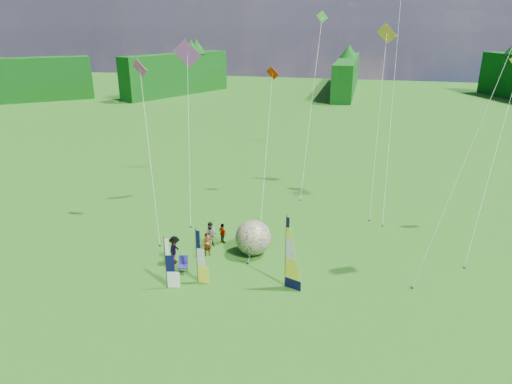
% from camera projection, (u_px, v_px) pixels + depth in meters
% --- Properties ---
extents(ground, '(220.00, 220.00, 0.00)m').
position_uv_depth(ground, '(257.00, 313.00, 24.84)').
color(ground, '#346D1D').
rests_on(ground, ground).
extents(treeline_ring, '(210.00, 210.00, 8.00)m').
position_uv_depth(treeline_ring, '(257.00, 247.00, 23.44)').
color(treeline_ring, '#0B4212').
rests_on(treeline_ring, ground).
extents(feather_banner_main, '(1.20, 0.51, 4.54)m').
position_uv_depth(feather_banner_main, '(286.00, 252.00, 26.55)').
color(feather_banner_main, black).
rests_on(feather_banner_main, ground).
extents(side_banner_left, '(0.97, 0.22, 3.47)m').
position_uv_depth(side_banner_left, '(197.00, 257.00, 27.21)').
color(side_banner_left, '#F8F92A').
rests_on(side_banner_left, ground).
extents(side_banner_far, '(0.97, 0.30, 3.26)m').
position_uv_depth(side_banner_far, '(166.00, 264.00, 26.63)').
color(side_banner_far, white).
rests_on(side_banner_far, ground).
extents(bol_inflatable, '(2.49, 2.49, 2.42)m').
position_uv_depth(bol_inflatable, '(253.00, 238.00, 30.77)').
color(bol_inflatable, '#000790').
rests_on(bol_inflatable, ground).
extents(spectator_a, '(0.71, 0.70, 1.65)m').
position_uv_depth(spectator_a, '(207.00, 245.00, 30.64)').
color(spectator_a, '#66594C').
rests_on(spectator_a, ground).
extents(spectator_b, '(0.94, 0.55, 1.82)m').
position_uv_depth(spectator_b, '(211.00, 234.00, 31.91)').
color(spectator_b, '#66594C').
rests_on(spectator_b, ground).
extents(spectator_c, '(0.56, 1.26, 1.89)m').
position_uv_depth(spectator_c, '(175.00, 250.00, 29.67)').
color(spectator_c, '#66594C').
rests_on(spectator_c, ground).
extents(spectator_d, '(0.91, 0.84, 1.50)m').
position_uv_depth(spectator_d, '(223.00, 233.00, 32.44)').
color(spectator_d, '#66594C').
rests_on(spectator_d, ground).
extents(camp_chair, '(0.78, 0.78, 1.10)m').
position_uv_depth(camp_chair, '(183.00, 265.00, 28.60)').
color(camp_chair, navy).
rests_on(camp_chair, ground).
extents(kite_whale, '(7.02, 15.94, 22.87)m').
position_uv_depth(kite_whale, '(396.00, 66.00, 37.31)').
color(kite_whale, black).
rests_on(kite_whale, ground).
extents(kite_rainbow_delta, '(9.97, 12.41, 14.37)m').
position_uv_depth(kite_rainbow_delta, '(188.00, 125.00, 36.04)').
color(kite_rainbow_delta, red).
rests_on(kite_rainbow_delta, ground).
extents(kite_parafoil, '(10.92, 10.57, 20.54)m').
position_uv_depth(kite_parafoil, '(482.00, 111.00, 25.11)').
color(kite_parafoil, '#B21E2D').
rests_on(kite_parafoil, ground).
extents(small_kite_red, '(5.10, 10.83, 11.63)m').
position_uv_depth(small_kite_red, '(267.00, 138.00, 37.84)').
color(small_kite_red, red).
rests_on(small_kite_red, ground).
extents(small_kite_orange, '(5.10, 11.85, 15.34)m').
position_uv_depth(small_kite_orange, '(379.00, 115.00, 37.50)').
color(small_kite_orange, '#FFA332').
rests_on(small_kite_orange, ground).
extents(small_kite_yellow, '(6.35, 11.02, 13.50)m').
position_uv_depth(small_kite_yellow, '(495.00, 152.00, 30.35)').
color(small_kite_yellow, yellow).
rests_on(small_kite_yellow, ground).
extents(small_kite_pink, '(7.99, 9.67, 12.74)m').
position_uv_depth(small_kite_pink, '(149.00, 146.00, 33.14)').
color(small_kite_pink, '#D1408E').
rests_on(small_kite_pink, ground).
extents(small_kite_green, '(6.40, 12.89, 16.29)m').
position_uv_depth(small_kite_green, '(312.00, 98.00, 42.63)').
color(small_kite_green, green).
rests_on(small_kite_green, ground).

